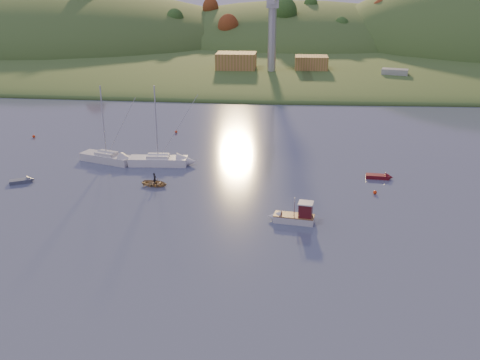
# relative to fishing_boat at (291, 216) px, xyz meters

# --- Properties ---
(far_shore) EXTENTS (620.00, 220.00, 1.50)m
(far_shore) POSITION_rel_fishing_boat_xyz_m (-7.12, 201.61, -0.77)
(far_shore) COLOR #334D1E
(far_shore) RESTS_ON ground
(shore_slope) EXTENTS (640.00, 150.00, 7.00)m
(shore_slope) POSITION_rel_fishing_boat_xyz_m (-7.12, 136.61, -0.77)
(shore_slope) COLOR #334D1E
(shore_slope) RESTS_ON ground
(hill_left) EXTENTS (170.00, 140.00, 44.00)m
(hill_left) POSITION_rel_fishing_boat_xyz_m (-97.12, 171.61, -0.77)
(hill_left) COLOR #334D1E
(hill_left) RESTS_ON ground
(hill_center) EXTENTS (140.00, 120.00, 36.00)m
(hill_center) POSITION_rel_fishing_boat_xyz_m (2.88, 181.61, -0.77)
(hill_center) COLOR #334D1E
(hill_center) RESTS_ON ground
(hillside_trees) EXTENTS (280.00, 50.00, 32.00)m
(hillside_trees) POSITION_rel_fishing_boat_xyz_m (-7.12, 156.61, -0.77)
(hillside_trees) COLOR #244E1C
(hillside_trees) RESTS_ON ground
(wharf) EXTENTS (42.00, 16.00, 2.40)m
(wharf) POSITION_rel_fishing_boat_xyz_m (-2.12, 93.61, 0.43)
(wharf) COLOR slate
(wharf) RESTS_ON ground
(shed_west) EXTENTS (11.00, 8.00, 4.80)m
(shed_west) POSITION_rel_fishing_boat_xyz_m (-15.12, 94.61, 4.03)
(shed_west) COLOR olive
(shed_west) RESTS_ON wharf
(shed_east) EXTENTS (9.00, 7.00, 4.00)m
(shed_east) POSITION_rel_fishing_boat_xyz_m (5.88, 95.61, 3.63)
(shed_east) COLOR olive
(shed_east) RESTS_ON wharf
(dock_crane) EXTENTS (3.20, 28.00, 20.30)m
(dock_crane) POSITION_rel_fishing_boat_xyz_m (-5.12, 90.00, 16.40)
(dock_crane) COLOR #B7B7BC
(dock_crane) RESTS_ON wharf
(fishing_boat) EXTENTS (5.68, 2.55, 3.50)m
(fishing_boat) POSITION_rel_fishing_boat_xyz_m (0.00, 0.00, 0.00)
(fishing_boat) COLOR silver
(fishing_boat) RESTS_ON ground
(sailboat_near) EXTENTS (8.86, 3.03, 12.14)m
(sailboat_near) POSITION_rel_fishing_boat_xyz_m (-20.04, 18.74, 0.00)
(sailboat_near) COLOR white
(sailboat_near) RESTS_ON ground
(sailboat_far) EXTENTS (8.89, 5.31, 11.83)m
(sailboat_far) POSITION_rel_fishing_boat_xyz_m (-28.35, 19.53, -0.01)
(sailboat_far) COLOR silver
(sailboat_far) RESTS_ON ground
(canoe) EXTENTS (4.07, 3.28, 0.75)m
(canoe) POSITION_rel_fishing_boat_xyz_m (-18.52, 10.11, -0.40)
(canoe) COLOR #A28659
(canoe) RESTS_ON ground
(paddler) EXTENTS (0.49, 0.65, 1.59)m
(paddler) POSITION_rel_fishing_boat_xyz_m (-18.52, 10.11, 0.02)
(paddler) COLOR black
(paddler) RESTS_ON ground
(red_tender) EXTENTS (3.86, 1.60, 1.28)m
(red_tender) POSITION_rel_fishing_boat_xyz_m (13.05, 15.59, -0.51)
(red_tender) COLOR #5D0D14
(red_tender) RESTS_ON ground
(grey_dinghy) EXTENTS (3.50, 2.60, 1.24)m
(grey_dinghy) POSITION_rel_fishing_boat_xyz_m (-36.86, 9.86, -0.52)
(grey_dinghy) COLOR #505A6A
(grey_dinghy) RESTS_ON ground
(work_vessel) EXTENTS (16.68, 9.50, 4.05)m
(work_vessel) POSITION_rel_fishing_boat_xyz_m (27.88, 89.61, 0.67)
(work_vessel) COLOR slate
(work_vessel) RESTS_ON ground
(buoy_1) EXTENTS (0.50, 0.50, 0.50)m
(buoy_1) POSITION_rel_fishing_boat_xyz_m (11.08, 9.58, -0.52)
(buoy_1) COLOR red
(buoy_1) RESTS_ON ground
(buoy_2) EXTENTS (0.50, 0.50, 0.50)m
(buoy_2) POSITION_rel_fishing_boat_xyz_m (-45.60, 31.45, -0.52)
(buoy_2) COLOR red
(buoy_2) RESTS_ON ground
(buoy_3) EXTENTS (0.50, 0.50, 0.50)m
(buoy_3) POSITION_rel_fishing_boat_xyz_m (-20.89, 36.63, -0.52)
(buoy_3) COLOR red
(buoy_3) RESTS_ON ground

